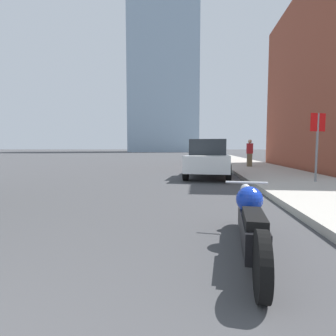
{
  "coord_description": "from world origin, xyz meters",
  "views": [
    {
      "loc": [
        1.85,
        0.23,
        1.29
      ],
      "look_at": [
        1.24,
        5.96,
        0.85
      ],
      "focal_mm": 28.0,
      "sensor_mm": 36.0,
      "label": 1
    }
  ],
  "objects_px": {
    "parked_car_green": "(200,151)",
    "pedestrian": "(250,153)",
    "parked_car_red": "(206,152)",
    "parked_car_yellow": "(200,150)",
    "motorcycle": "(251,222)",
    "parked_car_white": "(208,159)",
    "stop_sign": "(317,135)"
  },
  "relations": [
    {
      "from": "parked_car_green",
      "to": "pedestrian",
      "type": "relative_size",
      "value": 2.84
    },
    {
      "from": "parked_car_red",
      "to": "parked_car_yellow",
      "type": "relative_size",
      "value": 0.99
    },
    {
      "from": "parked_car_green",
      "to": "parked_car_red",
      "type": "bearing_deg",
      "value": -83.0
    },
    {
      "from": "parked_car_green",
      "to": "parked_car_yellow",
      "type": "height_order",
      "value": "parked_car_green"
    },
    {
      "from": "parked_car_green",
      "to": "parked_car_yellow",
      "type": "xyz_separation_m",
      "value": [
        0.13,
        12.52,
        -0.06
      ]
    },
    {
      "from": "parked_car_red",
      "to": "parked_car_yellow",
      "type": "xyz_separation_m",
      "value": [
        -0.15,
        23.53,
        -0.06
      ]
    },
    {
      "from": "parked_car_yellow",
      "to": "parked_car_red",
      "type": "bearing_deg",
      "value": -86.15
    },
    {
      "from": "motorcycle",
      "to": "parked_car_green",
      "type": "height_order",
      "value": "parked_car_green"
    },
    {
      "from": "parked_car_green",
      "to": "parked_car_yellow",
      "type": "relative_size",
      "value": 1.09
    },
    {
      "from": "parked_car_red",
      "to": "pedestrian",
      "type": "relative_size",
      "value": 2.58
    },
    {
      "from": "parked_car_white",
      "to": "stop_sign",
      "type": "bearing_deg",
      "value": -27.2
    },
    {
      "from": "parked_car_red",
      "to": "pedestrian",
      "type": "distance_m",
      "value": 8.27
    },
    {
      "from": "parked_car_yellow",
      "to": "stop_sign",
      "type": "bearing_deg",
      "value": -81.64
    },
    {
      "from": "parked_car_yellow",
      "to": "pedestrian",
      "type": "height_order",
      "value": "pedestrian"
    },
    {
      "from": "parked_car_green",
      "to": "stop_sign",
      "type": "xyz_separation_m",
      "value": [
        3.42,
        -26.04,
        0.85
      ]
    },
    {
      "from": "parked_car_white",
      "to": "parked_car_green",
      "type": "bearing_deg",
      "value": 94.34
    },
    {
      "from": "parked_car_green",
      "to": "pedestrian",
      "type": "bearing_deg",
      "value": -76.5
    },
    {
      "from": "motorcycle",
      "to": "pedestrian",
      "type": "height_order",
      "value": "pedestrian"
    },
    {
      "from": "parked_car_red",
      "to": "parked_car_white",
      "type": "bearing_deg",
      "value": -87.23
    },
    {
      "from": "parked_car_white",
      "to": "parked_car_green",
      "type": "distance_m",
      "value": 23.87
    },
    {
      "from": "parked_car_yellow",
      "to": "pedestrian",
      "type": "bearing_deg",
      "value": -81.94
    },
    {
      "from": "parked_car_green",
      "to": "parked_car_white",
      "type": "bearing_deg",
      "value": -84.66
    },
    {
      "from": "parked_car_green",
      "to": "stop_sign",
      "type": "height_order",
      "value": "stop_sign"
    },
    {
      "from": "stop_sign",
      "to": "pedestrian",
      "type": "xyz_separation_m",
      "value": [
        -0.78,
        7.11,
        -0.72
      ]
    },
    {
      "from": "parked_car_white",
      "to": "stop_sign",
      "type": "distance_m",
      "value": 4.22
    },
    {
      "from": "parked_car_yellow",
      "to": "pedestrian",
      "type": "xyz_separation_m",
      "value": [
        2.52,
        -31.46,
        0.19
      ]
    },
    {
      "from": "parked_car_yellow",
      "to": "stop_sign",
      "type": "distance_m",
      "value": 38.71
    },
    {
      "from": "parked_car_green",
      "to": "pedestrian",
      "type": "height_order",
      "value": "pedestrian"
    },
    {
      "from": "motorcycle",
      "to": "parked_car_yellow",
      "type": "relative_size",
      "value": 0.61
    },
    {
      "from": "motorcycle",
      "to": "stop_sign",
      "type": "distance_m",
      "value": 7.01
    },
    {
      "from": "parked_car_yellow",
      "to": "motorcycle",
      "type": "bearing_deg",
      "value": -86.59
    },
    {
      "from": "parked_car_white",
      "to": "parked_car_red",
      "type": "height_order",
      "value": "parked_car_red"
    }
  ]
}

